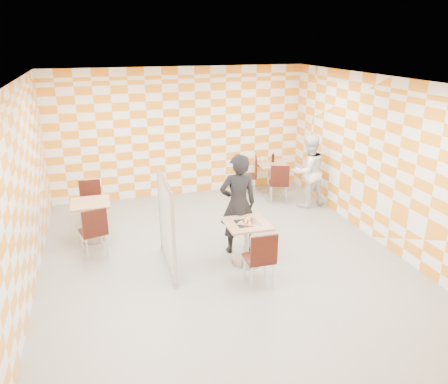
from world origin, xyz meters
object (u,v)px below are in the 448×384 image
chair_main_front (261,256)px  man_white (308,171)px  empty_table (91,214)px  second_table (271,173)px  chair_empty_far (91,200)px  man_dark (238,204)px  partition (167,224)px  chair_empty_near (94,229)px  chair_second_front (279,181)px  chair_second_side (251,172)px  soda_bottle (273,158)px  sport_bottle (262,159)px  main_table (247,236)px

chair_main_front → man_white: size_ratio=0.57×
man_white → empty_table: bearing=-4.1°
second_table → chair_empty_far: bearing=-169.8°
man_white → chair_main_front: bearing=43.1°
man_dark → partition: bearing=13.6°
second_table → chair_main_front: bearing=-114.2°
second_table → chair_empty_near: bearing=-151.9°
chair_empty_near → man_white: size_ratio=0.57×
second_table → chair_second_front: 0.71m
second_table → empty_table: bearing=-160.8°
empty_table → chair_second_front: (4.11, 0.76, 0.04)m
man_white → chair_second_side: bearing=-58.4°
empty_table → chair_main_front: 3.47m
man_white → soda_bottle: man_white is taller
soda_bottle → chair_second_front: bearing=-101.8°
man_white → man_dark: bearing=27.7°
chair_second_side → man_dark: (-1.25, -2.75, 0.35)m
chair_empty_near → sport_bottle: (3.97, 2.37, 0.29)m
empty_table → partition: bearing=-51.5°
chair_main_front → soda_bottle: 4.46m
empty_table → chair_empty_far: (0.00, 0.70, 0.04)m
chair_main_front → chair_empty_far: (-2.42, 3.19, 0.00)m
chair_empty_near → partition: 1.36m
man_white → sport_bottle: bearing=-70.3°
chair_second_front → chair_second_side: (-0.39, 0.77, 0.00)m
empty_table → chair_second_front: 4.18m
chair_empty_near → partition: partition is taller
main_table → sport_bottle: (1.55, 3.31, 0.33)m
empty_table → chair_empty_far: size_ratio=0.81×
chair_main_front → second_table: bearing=65.8°
chair_main_front → sport_bottle: bearing=68.8°
man_white → sport_bottle: man_white is taller
partition → second_table: bearing=44.2°
chair_second_front → chair_empty_near: size_ratio=1.00×
main_table → partition: bearing=170.0°
man_dark → sport_bottle: (1.54, 2.83, -0.06)m
second_table → partition: partition is taller
empty_table → chair_main_front: size_ratio=0.81×
chair_second_side → sport_bottle: (0.30, 0.08, 0.29)m
second_table → chair_second_side: size_ratio=0.81×
soda_bottle → chair_empty_near: bearing=-151.2°
second_table → chair_empty_near: (-4.16, -2.22, 0.04)m
empty_table → second_table: bearing=19.2°
chair_second_side → man_white: size_ratio=0.57×
main_table → sport_bottle: size_ratio=3.75×
empty_table → man_white: man_white is taller
chair_second_front → man_dark: man_dark is taller
chair_second_side → man_dark: bearing=-114.4°
man_white → sport_bottle: 1.33m
empty_table → chair_second_side: chair_second_side is taller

